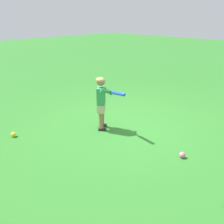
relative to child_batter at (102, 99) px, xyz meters
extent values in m
plane|color=#2D7528|center=(-0.43, 0.30, -0.65)|extent=(40.00, 40.00, 0.00)
cube|color=#232328|center=(-0.07, -0.07, -0.63)|extent=(0.17, 0.17, 0.05)
cylinder|color=#996B4C|center=(-0.06, -0.08, -0.44)|extent=(0.09, 0.09, 0.34)
cube|color=#232328|center=(0.06, 0.04, -0.63)|extent=(0.17, 0.17, 0.05)
cylinder|color=#996B4C|center=(0.07, 0.03, -0.44)|extent=(0.09, 0.09, 0.34)
cube|color=#C6B284|center=(0.01, -0.03, -0.19)|extent=(0.30, 0.29, 0.16)
cube|color=#339351|center=(0.01, -0.03, 0.06)|extent=(0.29, 0.28, 0.34)
sphere|color=#996B4C|center=(0.01, -0.03, 0.34)|extent=(0.17, 0.17, 0.17)
ellipsoid|color=tan|center=(0.01, -0.04, 0.37)|extent=(0.24, 0.24, 0.11)
sphere|color=blue|center=(-0.09, 0.08, 0.15)|extent=(0.04, 0.04, 0.04)
cylinder|color=black|center=(-0.07, 0.17, 0.16)|extent=(0.05, 0.14, 0.05)
cylinder|color=blue|center=(-0.03, 0.40, 0.20)|extent=(0.13, 0.35, 0.11)
sphere|color=blue|center=(0.01, 0.57, 0.22)|extent=(0.07, 0.07, 0.07)
cylinder|color=#339351|center=(-0.09, 0.03, 0.16)|extent=(0.08, 0.31, 0.14)
cylinder|color=#339351|center=(-0.04, 0.07, 0.16)|extent=(0.31, 0.09, 0.14)
sphere|color=yellow|center=(1.45, -0.97, -0.60)|extent=(0.10, 0.10, 0.10)
sphere|color=pink|center=(-0.17, 1.72, -0.60)|extent=(0.10, 0.10, 0.10)
camera|label=1|loc=(3.03, 3.23, 1.53)|focal=38.16mm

